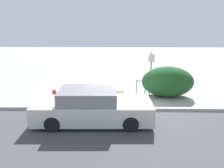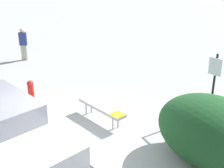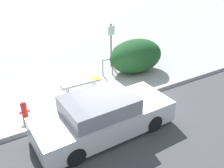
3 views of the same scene
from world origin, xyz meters
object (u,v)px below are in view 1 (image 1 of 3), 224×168
at_px(bike_rack, 141,86).
at_px(parked_car_near, 92,107).
at_px(fire_hydrant, 55,96).
at_px(sign_post, 151,68).
at_px(bench, 108,91).

distance_m(bike_rack, parked_car_near, 4.50).
bearing_deg(bike_rack, fire_hydrant, -158.23).
bearing_deg(fire_hydrant, sign_post, 26.57).
height_order(bench, fire_hydrant, fire_hydrant).
relative_size(bike_rack, parked_car_near, 0.17).
bearing_deg(sign_post, parked_car_near, -123.28).
bearing_deg(bike_rack, sign_post, 49.68).
relative_size(bike_rack, sign_post, 0.36).
xyz_separation_m(sign_post, parked_car_near, (-3.03, -4.61, -0.74)).
relative_size(fire_hydrant, parked_car_near, 0.16).
bearing_deg(parked_car_near, bench, 78.56).
relative_size(bike_rack, fire_hydrant, 1.08).
bearing_deg(sign_post, bench, -145.82).
bearing_deg(parked_car_near, sign_post, 55.27).
distance_m(bike_rack, fire_hydrant, 4.82).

